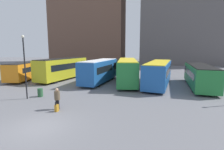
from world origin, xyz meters
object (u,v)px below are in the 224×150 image
(bus_5, at_px, (200,75))
(lamp_post_0, at_px, (25,62))
(bus_0, at_px, (31,69))
(traveler, at_px, (57,97))
(bus_3, at_px, (127,70))
(suitcase, at_px, (57,108))
(bus_1, at_px, (63,68))
(bus_4, at_px, (159,72))
(trash_bin, at_px, (40,93))
(bus_2, at_px, (100,70))

(bus_5, relative_size, lamp_post_0, 1.76)
(bus_0, relative_size, traveler, 6.76)
(bus_3, bearing_deg, suitcase, 155.42)
(bus_1, xyz_separation_m, bus_4, (14.77, -1.42, -0.11))
(trash_bin, bearing_deg, bus_5, 26.76)
(bus_1, xyz_separation_m, bus_5, (19.83, -1.52, -0.29))
(bus_5, bearing_deg, lamp_post_0, 122.39)
(bus_4, height_order, bus_5, bus_4)
(bus_3, bearing_deg, bus_2, 87.30)
(suitcase, height_order, lamp_post_0, lamp_post_0)
(bus_2, distance_m, bus_4, 8.32)
(trash_bin, bearing_deg, bus_3, 50.44)
(bus_5, bearing_deg, trash_bin, 120.91)
(bus_4, xyz_separation_m, trash_bin, (-12.00, -8.70, -1.29))
(bus_0, relative_size, bus_1, 1.11)
(bus_4, bearing_deg, bus_0, 95.03)
(bus_0, height_order, lamp_post_0, lamp_post_0)
(bus_0, bearing_deg, bus_2, -104.92)
(lamp_post_0, bearing_deg, suitcase, -28.59)
(bus_3, height_order, bus_4, bus_3)
(bus_5, xyz_separation_m, trash_bin, (-17.05, -8.60, -1.11))
(bus_0, distance_m, bus_1, 5.76)
(bus_4, relative_size, traveler, 6.47)
(trash_bin, bearing_deg, bus_1, 105.30)
(bus_3, bearing_deg, trash_bin, 132.32)
(bus_0, height_order, bus_2, bus_2)
(bus_2, distance_m, trash_bin, 9.73)
(bus_0, xyz_separation_m, bus_3, (16.19, -0.68, 0.30))
(bus_4, distance_m, lamp_post_0, 16.13)
(suitcase, xyz_separation_m, trash_bin, (-3.89, 3.52, 0.15))
(bus_0, relative_size, suitcase, 14.96)
(suitcase, relative_size, trash_bin, 0.93)
(bus_2, height_order, trash_bin, bus_2)
(bus_3, bearing_deg, bus_4, -105.90)
(bus_5, bearing_deg, bus_4, 93.01)
(traveler, bearing_deg, bus_5, -42.29)
(bus_3, bearing_deg, bus_0, 79.47)
(bus_4, xyz_separation_m, lamp_post_0, (-12.77, -9.68, 1.85))
(bus_1, relative_size, suitcase, 13.48)
(lamp_post_0, xyz_separation_m, trash_bin, (0.78, 0.98, -3.14))
(bus_2, height_order, bus_5, bus_2)
(traveler, distance_m, lamp_post_0, 5.54)
(bus_1, distance_m, traveler, 14.69)
(bus_4, bearing_deg, bus_1, 93.07)
(bus_5, bearing_deg, suitcase, 136.78)
(bus_0, xyz_separation_m, bus_5, (25.58, -1.37, 0.01))
(trash_bin, bearing_deg, bus_4, 35.96)
(traveler, distance_m, trash_bin, 4.82)
(bus_0, bearing_deg, traveler, -146.77)
(bus_4, relative_size, suitcase, 14.32)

